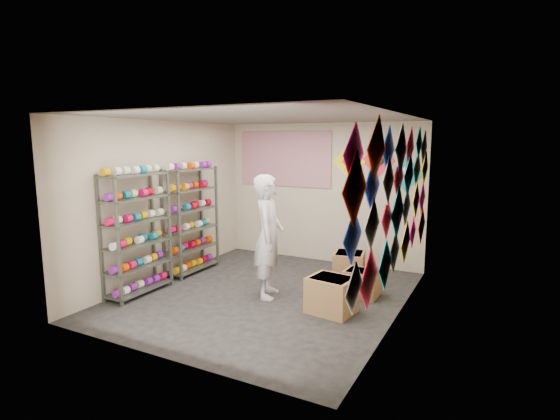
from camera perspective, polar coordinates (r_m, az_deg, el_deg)
The scene contains 12 objects.
ground at distance 6.91m, azimuth -1.92°, elevation -11.00°, with size 4.50×4.50×0.00m, color black.
room_walls at distance 6.52m, azimuth -2.00°, elevation 2.68°, with size 4.50×4.50×4.50m.
shelf_rack_front at distance 7.05m, azimuth -18.19°, elevation -3.00°, with size 0.40×1.10×1.90m, color #4C5147.
shelf_rack_back at distance 7.99m, azimuth -11.53°, elevation -1.33°, with size 0.40×1.10×1.90m, color #4C5147.
string_spools at distance 7.49m, azimuth -14.68°, elevation -1.41°, with size 0.12×2.36×0.12m.
kite_wall_display at distance 5.75m, azimuth 15.08°, elevation 1.52°, with size 0.06×4.35×2.08m.
back_wall_kites at distance 8.17m, azimuth 12.46°, elevation 5.75°, with size 1.68×0.02×0.84m.
poster at distance 8.83m, azimuth 0.61°, elevation 6.70°, with size 2.00×0.01×1.10m, color #784CA6.
shopkeeper at distance 6.60m, azimuth -1.51°, elevation -3.47°, with size 0.65×0.79×1.87m, color silver.
carton_a at distance 6.20m, azimuth 6.74°, elevation -10.97°, with size 0.61×0.50×0.50m, color olive.
carton_b at distance 6.90m, azimuth 10.60°, elevation -9.40°, with size 0.50×0.41×0.41m, color olive.
carton_c at distance 7.63m, azimuth 9.00°, elevation -7.25°, with size 0.50×0.55×0.48m, color olive.
Camera 1 is at (3.20, -5.64, 2.38)m, focal length 28.00 mm.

